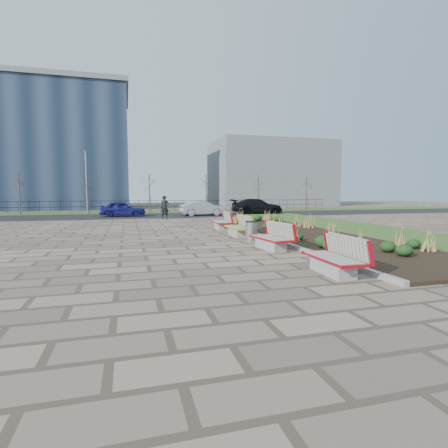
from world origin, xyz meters
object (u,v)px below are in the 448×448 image
object	(u,v)px
bench_b	(271,236)
lamp_west	(86,183)
bench_d	(221,221)
car_black	(257,206)
bench_a	(332,256)
car_blue	(123,209)
lamp_east	(225,184)
pedestrian	(165,207)
car_silver	(202,208)
bench_c	(237,226)
litter_bin	(251,231)

from	to	relation	value
bench_b	lamp_west	size ratio (longest dim) A/B	0.35
bench_d	car_black	distance (m)	14.61
bench_a	car_blue	distance (m)	24.57
bench_a	lamp_east	bearing A→B (deg)	81.90
pedestrian	lamp_west	bearing A→B (deg)	122.82
car_black	bench_b	bearing A→B (deg)	163.14
bench_b	car_blue	distance (m)	20.53
bench_d	car_silver	distance (m)	11.83
bench_c	car_blue	size ratio (longest dim) A/B	0.54
pedestrian	car_blue	bearing A→B (deg)	124.39
bench_b	car_silver	distance (m)	19.12
lamp_west	lamp_east	distance (m)	14.00
car_black	lamp_west	xyz separation A→B (m)	(-16.12, 4.13, 2.28)
bench_d	car_silver	bearing A→B (deg)	86.48
pedestrian	car_blue	xyz separation A→B (m)	(-3.26, 3.86, -0.26)
bench_b	lamp_west	bearing A→B (deg)	103.52
bench_b	bench_d	bearing A→B (deg)	83.13
bench_b	car_silver	world-z (taller)	car_silver
bench_d	lamp_east	distance (m)	17.80
bench_c	car_blue	bearing A→B (deg)	109.41
litter_bin	lamp_east	xyz separation A→B (m)	(4.93, 21.89, 2.61)
pedestrian	lamp_west	world-z (taller)	lamp_west
bench_b	litter_bin	world-z (taller)	bench_b
car_blue	bench_a	bearing A→B (deg)	-162.28
pedestrian	lamp_west	size ratio (longest dim) A/B	0.31
bench_d	lamp_west	xyz separation A→B (m)	(-9.00, 16.89, 2.54)
bench_b	lamp_east	world-z (taller)	lamp_east
litter_bin	car_silver	world-z (taller)	car_silver
car_blue	car_black	world-z (taller)	car_black
bench_d	car_blue	size ratio (longest dim) A/B	0.54
litter_bin	pedestrian	size ratio (longest dim) A/B	0.46
lamp_west	bench_d	bearing A→B (deg)	-61.95
car_blue	lamp_west	size ratio (longest dim) A/B	0.65
bench_b	pedestrian	bearing A→B (deg)	91.55
bench_a	bench_b	distance (m)	4.17
lamp_west	pedestrian	bearing A→B (deg)	-51.41
lamp_west	bench_c	bearing A→B (deg)	-65.85
bench_c	lamp_east	distance (m)	20.84
pedestrian	car_blue	distance (m)	5.06
bench_c	lamp_west	bearing A→B (deg)	113.79
bench_a	bench_d	distance (m)	11.50
bench_c	bench_d	world-z (taller)	same
bench_d	lamp_west	distance (m)	19.31
car_black	bench_a	bearing A→B (deg)	166.30
litter_bin	bench_b	bearing A→B (deg)	-91.74
bench_c	litter_bin	size ratio (longest dim) A/B	2.42
car_blue	car_silver	distance (m)	7.04
lamp_east	bench_b	bearing A→B (deg)	-101.66
pedestrian	car_silver	size ratio (longest dim) A/B	0.46
bench_c	litter_bin	world-z (taller)	bench_c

